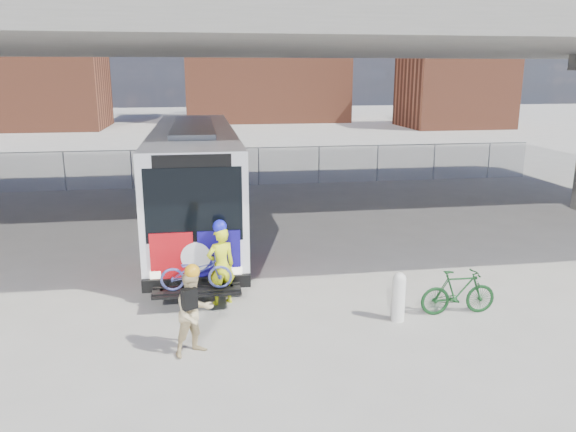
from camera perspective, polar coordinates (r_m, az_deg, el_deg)
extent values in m
plane|color=#9E9991|center=(15.89, -1.93, -5.12)|extent=(160.00, 160.00, 0.00)
cube|color=silver|center=(19.05, -9.44, 4.01)|extent=(2.55, 12.00, 3.20)
cube|color=black|center=(19.44, -9.51, 6.13)|extent=(2.61, 11.00, 1.28)
cube|color=black|center=(13.14, -9.56, 1.14)|extent=(2.24, 0.12, 1.76)
cube|color=black|center=(12.95, -9.75, 5.56)|extent=(1.78, 0.12, 0.30)
cube|color=black|center=(13.59, -9.24, -6.71)|extent=(2.55, 0.20, 0.30)
cube|color=#B50D14|center=(13.42, -11.70, -4.16)|extent=(1.00, 0.08, 1.20)
cube|color=navy|center=(13.40, -6.99, -3.98)|extent=(1.00, 0.08, 1.20)
cylinder|color=silver|center=(13.38, -9.35, -4.10)|extent=(0.70, 0.06, 0.70)
cube|color=gray|center=(18.83, -9.65, 9.02)|extent=(1.28, 7.20, 0.14)
cube|color=black|center=(13.12, -9.23, -7.49)|extent=(2.00, 0.70, 0.06)
cylinder|color=black|center=(15.18, -13.63, -4.47)|extent=(0.30, 1.00, 1.00)
cylinder|color=black|center=(15.16, -4.87, -4.14)|extent=(0.30, 1.00, 1.00)
cylinder|color=black|center=(23.48, -12.09, 2.20)|extent=(0.30, 1.00, 1.00)
cylinder|color=black|center=(23.47, -6.45, 2.42)|extent=(0.30, 1.00, 1.00)
cube|color=#B50D14|center=(15.54, -14.19, -0.99)|extent=(0.06, 2.60, 1.70)
cube|color=navy|center=(17.09, -13.74, 0.40)|extent=(0.06, 1.40, 1.70)
cube|color=#B50D14|center=(15.51, -4.55, -0.62)|extent=(0.06, 2.60, 1.70)
cube|color=navy|center=(17.06, -4.98, 0.74)|extent=(0.06, 1.40, 1.70)
imported|color=#464F9C|center=(12.96, -9.31, -5.62)|extent=(1.62, 0.56, 0.85)
cube|color=#605E59|center=(19.03, -3.69, 18.68)|extent=(40.00, 16.00, 1.50)
cube|color=#605E59|center=(19.11, -3.73, 21.07)|extent=(40.00, 0.60, 0.80)
cylinder|color=gray|center=(27.93, -21.74, 4.22)|extent=(0.06, 0.06, 1.80)
cylinder|color=gray|center=(27.32, -13.52, 4.64)|extent=(0.06, 0.06, 1.80)
cylinder|color=gray|center=(27.30, -5.10, 4.97)|extent=(0.06, 0.06, 1.80)
cylinder|color=gray|center=(27.85, 3.17, 5.19)|extent=(0.06, 0.06, 1.80)
cylinder|color=gray|center=(28.96, 10.96, 5.30)|extent=(0.06, 0.06, 1.80)
cylinder|color=gray|center=(30.55, 18.07, 5.31)|extent=(0.06, 0.06, 1.80)
plane|color=gray|center=(27.30, -5.10, 4.97)|extent=(30.00, 0.00, 30.00)
cube|color=gray|center=(27.17, -5.14, 6.88)|extent=(30.00, 0.05, 0.04)
cube|color=brown|center=(62.03, -24.79, 12.71)|extent=(14.00, 10.00, 10.00)
cube|color=brown|center=(67.35, -2.44, 14.83)|extent=(18.00, 12.00, 12.00)
cube|color=brown|center=(60.67, 16.56, 12.46)|extent=(10.00, 8.00, 8.00)
cylinder|color=brown|center=(72.02, 3.95, 19.95)|extent=(2.20, 2.20, 25.00)
cylinder|color=silver|center=(12.60, 11.16, -8.35)|extent=(0.29, 0.29, 0.97)
sphere|color=silver|center=(12.42, 11.26, -6.30)|extent=(0.29, 0.29, 0.29)
imported|color=#F1FF1A|center=(13.19, -6.83, -5.06)|extent=(0.79, 0.64, 1.86)
sphere|color=#191ED9|center=(12.91, -6.95, -1.08)|extent=(0.32, 0.32, 0.32)
imported|color=#D5BC88|center=(11.00, -9.53, -9.74)|extent=(1.01, 0.94, 1.66)
sphere|color=orange|center=(10.69, -9.72, -5.57)|extent=(0.29, 0.29, 0.29)
cube|color=black|center=(10.69, -10.00, -8.27)|extent=(0.32, 0.27, 0.40)
imported|color=#14401B|center=(13.24, 16.91, -7.42)|extent=(1.74, 0.53, 1.04)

